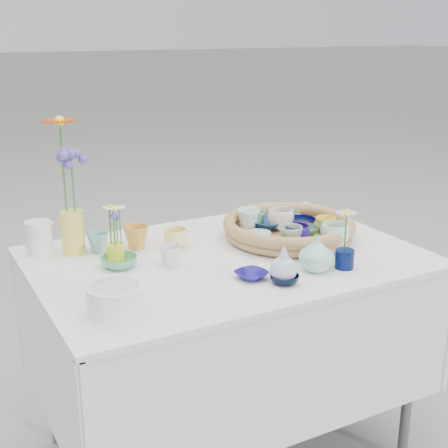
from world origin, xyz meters
name	(u,v)px	position (x,y,z in m)	size (l,w,h in m)	color
wicker_tray	(289,228)	(0.28, 0.05, 0.80)	(0.47, 0.47, 0.08)	olive
tray_ceramic_0	(268,223)	(0.25, 0.15, 0.80)	(0.14, 0.14, 0.03)	navy
tray_ceramic_1	(301,223)	(0.36, 0.09, 0.80)	(0.11, 0.11, 0.03)	#040531
tray_ceramic_2	(325,226)	(0.39, -0.02, 0.82)	(0.07, 0.07, 0.07)	yellow
tray_ceramic_3	(304,231)	(0.31, 0.00, 0.80)	(0.11, 0.11, 0.03)	#3C7444
tray_ceramic_4	(290,237)	(0.20, -0.08, 0.82)	(0.08, 0.08, 0.08)	#8CAA95
tray_ceramic_5	(258,236)	(0.15, 0.04, 0.80)	(0.09, 0.09, 0.03)	silver
tray_ceramic_6	(249,219)	(0.18, 0.16, 0.82)	(0.08, 0.08, 0.08)	white
tray_ceramic_7	(281,219)	(0.28, 0.11, 0.82)	(0.10, 0.10, 0.08)	#F4E0CC
tray_ceramic_8	(287,217)	(0.37, 0.20, 0.79)	(0.10, 0.10, 0.02)	#77B9CF
tray_ceramic_9	(297,235)	(0.24, -0.06, 0.82)	(0.09, 0.09, 0.07)	navy
tray_ceramic_10	(262,243)	(0.13, -0.02, 0.80)	(0.08, 0.08, 0.03)	#FFC46F
tray_ceramic_11	(335,235)	(0.35, -0.13, 0.82)	(0.10, 0.10, 0.08)	silver
tray_ceramic_12	(257,219)	(0.22, 0.17, 0.81)	(0.07, 0.07, 0.06)	#5EA96A
loose_ceramic_0	(136,237)	(-0.24, 0.21, 0.81)	(0.09, 0.09, 0.08)	gold
loose_ceramic_1	(176,238)	(-0.12, 0.16, 0.80)	(0.08, 0.08, 0.07)	#FFE482
loose_ceramic_2	(119,262)	(-0.35, 0.07, 0.78)	(0.12, 0.12, 0.04)	#50A173
loose_ceramic_3	(170,256)	(-0.20, 0.01, 0.80)	(0.07, 0.07, 0.07)	silver
loose_ceramic_4	(251,275)	(-0.03, -0.21, 0.78)	(0.09, 0.09, 0.02)	navy
loose_ceramic_5	(98,242)	(-0.37, 0.24, 0.80)	(0.07, 0.07, 0.07)	#70B2A6
loose_ceramic_6	(284,279)	(0.04, -0.29, 0.78)	(0.09, 0.09, 0.03)	black
fluted_bowl	(116,300)	(-0.47, -0.25, 0.81)	(0.16, 0.16, 0.08)	white
bud_vase_paleblue	(284,263)	(0.04, -0.28, 0.83)	(0.08, 0.08, 0.13)	#ABC2D9
bud_vase_seafoam	(317,253)	(0.18, -0.25, 0.82)	(0.11, 0.11, 0.11)	#98DAC5
bud_vase_cobalt	(345,259)	(0.27, -0.27, 0.80)	(0.06, 0.06, 0.06)	#030D3F
single_daisy	(346,231)	(0.28, -0.27, 0.88)	(0.08, 0.08, 0.14)	silver
tall_vase_yellow	(73,232)	(-0.44, 0.27, 0.84)	(0.08, 0.08, 0.15)	#EAD24F
gerbera	(63,167)	(-0.45, 0.28, 1.06)	(0.12, 0.12, 0.32)	#D93800
hydrangea	(73,184)	(-0.43, 0.26, 1.00)	(0.07, 0.07, 0.26)	#5640AA
white_pitcher	(39,238)	(-0.55, 0.30, 0.82)	(0.12, 0.09, 0.12)	white
daisy_cup	(115,254)	(-0.35, 0.11, 0.80)	(0.06, 0.06, 0.06)	yellow
daisy_posy	(114,224)	(-0.34, 0.12, 0.89)	(0.07, 0.07, 0.13)	white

